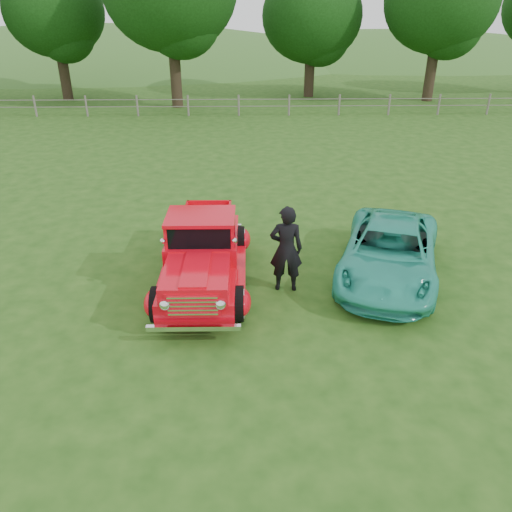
{
  "coord_description": "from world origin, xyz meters",
  "views": [
    {
      "loc": [
        0.32,
        -8.48,
        5.91
      ],
      "look_at": [
        0.55,
        1.2,
        1.03
      ],
      "focal_mm": 35.0,
      "sensor_mm": 36.0,
      "label": 1
    }
  ],
  "objects_px": {
    "tree_mid_west": "(54,12)",
    "teal_sedan": "(390,252)",
    "tree_mid_east": "(441,1)",
    "man": "(286,249)",
    "red_pickup": "(203,254)",
    "tree_near_east": "(312,16)"
  },
  "relations": [
    {
      "from": "tree_mid_west",
      "to": "teal_sedan",
      "type": "distance_m",
      "value": 30.73
    },
    {
      "from": "tree_near_east",
      "to": "man",
      "type": "distance_m",
      "value": 28.03
    },
    {
      "from": "tree_near_east",
      "to": "man",
      "type": "bearing_deg",
      "value": -97.81
    },
    {
      "from": "tree_near_east",
      "to": "tree_mid_east",
      "type": "height_order",
      "value": "tree_mid_east"
    },
    {
      "from": "tree_mid_east",
      "to": "red_pickup",
      "type": "height_order",
      "value": "tree_mid_east"
    },
    {
      "from": "teal_sedan",
      "to": "red_pickup",
      "type": "bearing_deg",
      "value": -157.95
    },
    {
      "from": "red_pickup",
      "to": "teal_sedan",
      "type": "bearing_deg",
      "value": 3.76
    },
    {
      "from": "red_pickup",
      "to": "man",
      "type": "bearing_deg",
      "value": -7.77
    },
    {
      "from": "tree_near_east",
      "to": "man",
      "type": "xyz_separation_m",
      "value": [
        -3.77,
        -27.45,
        -4.22
      ]
    },
    {
      "from": "teal_sedan",
      "to": "man",
      "type": "xyz_separation_m",
      "value": [
        -2.52,
        -0.53,
        0.37
      ]
    },
    {
      "from": "tree_mid_east",
      "to": "tree_near_east",
      "type": "bearing_deg",
      "value": 165.96
    },
    {
      "from": "red_pickup",
      "to": "teal_sedan",
      "type": "distance_m",
      "value": 4.43
    },
    {
      "from": "tree_near_east",
      "to": "red_pickup",
      "type": "distance_m",
      "value": 28.12
    },
    {
      "from": "tree_near_east",
      "to": "tree_mid_east",
      "type": "relative_size",
      "value": 0.88
    },
    {
      "from": "tree_mid_west",
      "to": "tree_near_east",
      "type": "bearing_deg",
      "value": 3.37
    },
    {
      "from": "tree_mid_east",
      "to": "man",
      "type": "height_order",
      "value": "tree_mid_east"
    },
    {
      "from": "tree_mid_west",
      "to": "red_pickup",
      "type": "distance_m",
      "value": 28.92
    },
    {
      "from": "red_pickup",
      "to": "man",
      "type": "height_order",
      "value": "man"
    },
    {
      "from": "tree_mid_west",
      "to": "tree_near_east",
      "type": "xyz_separation_m",
      "value": [
        17.0,
        1.0,
        -0.3
      ]
    },
    {
      "from": "tree_mid_west",
      "to": "teal_sedan",
      "type": "relative_size",
      "value": 1.8
    },
    {
      "from": "red_pickup",
      "to": "man",
      "type": "xyz_separation_m",
      "value": [
        1.9,
        -0.27,
        0.23
      ]
    },
    {
      "from": "man",
      "to": "tree_mid_west",
      "type": "bearing_deg",
      "value": -60.92
    }
  ]
}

